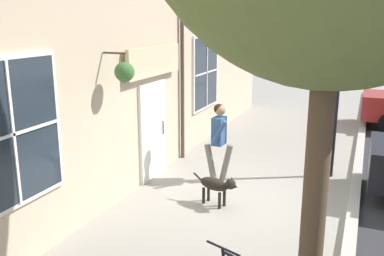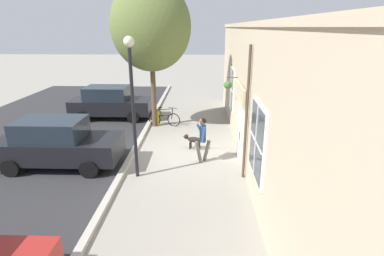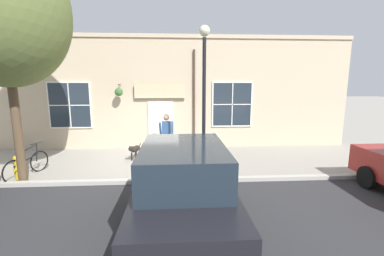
# 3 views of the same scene
# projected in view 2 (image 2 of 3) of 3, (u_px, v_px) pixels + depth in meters

# --- Properties ---
(ground_plane) EXTENTS (90.00, 90.00, 0.00)m
(ground_plane) POSITION_uv_depth(u_px,v_px,m) (183.00, 153.00, 12.00)
(ground_plane) COLOR gray
(curb_and_road) EXTENTS (10.10, 28.00, 0.12)m
(curb_and_road) POSITION_uv_depth(u_px,v_px,m) (40.00, 151.00, 12.17)
(curb_and_road) COLOR #B2ADA3
(curb_and_road) RESTS_ON ground_plane
(storefront_facade) EXTENTS (0.95, 18.00, 4.95)m
(storefront_facade) POSITION_uv_depth(u_px,v_px,m) (246.00, 93.00, 11.13)
(storefront_facade) COLOR #C6B293
(storefront_facade) RESTS_ON ground_plane
(pedestrian_walking) EXTENTS (0.60, 0.56, 1.70)m
(pedestrian_walking) POSITION_uv_depth(u_px,v_px,m) (203.00, 136.00, 10.92)
(pedestrian_walking) COLOR #6B665B
(pedestrian_walking) RESTS_ON ground_plane
(dog_on_leash) EXTENTS (1.00, 0.42, 0.63)m
(dog_on_leash) POSITION_uv_depth(u_px,v_px,m) (193.00, 140.00, 12.26)
(dog_on_leash) COLOR black
(dog_on_leash) RESTS_ON ground_plane
(street_tree_by_curb) EXTENTS (3.72, 3.34, 6.85)m
(street_tree_by_curb) POSITION_uv_depth(u_px,v_px,m) (151.00, 29.00, 13.79)
(street_tree_by_curb) COLOR brown
(street_tree_by_curb) RESTS_ON ground_plane
(leaning_bicycle) EXTENTS (1.69, 0.51, 1.00)m
(leaning_bicycle) POSITION_uv_depth(u_px,v_px,m) (164.00, 118.00, 15.24)
(leaning_bicycle) COLOR black
(leaning_bicycle) RESTS_ON ground_plane
(parked_car_nearest_curb) EXTENTS (4.30, 1.94, 1.75)m
(parked_car_nearest_curb) POSITION_uv_depth(u_px,v_px,m) (111.00, 102.00, 16.34)
(parked_car_nearest_curb) COLOR black
(parked_car_nearest_curb) RESTS_ON ground_plane
(parked_car_mid_block) EXTENTS (4.30, 1.94, 1.75)m
(parked_car_mid_block) POSITION_uv_depth(u_px,v_px,m) (57.00, 143.00, 10.62)
(parked_car_mid_block) COLOR black
(parked_car_mid_block) RESTS_ON ground_plane
(street_lamp) EXTENTS (0.32, 0.32, 4.55)m
(street_lamp) POSITION_uv_depth(u_px,v_px,m) (132.00, 88.00, 9.18)
(street_lamp) COLOR black
(street_lamp) RESTS_ON ground_plane
(fire_hydrant) EXTENTS (0.34, 0.20, 0.77)m
(fire_hydrant) POSITION_uv_depth(u_px,v_px,m) (158.00, 117.00, 15.33)
(fire_hydrant) COLOR gold
(fire_hydrant) RESTS_ON ground_plane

